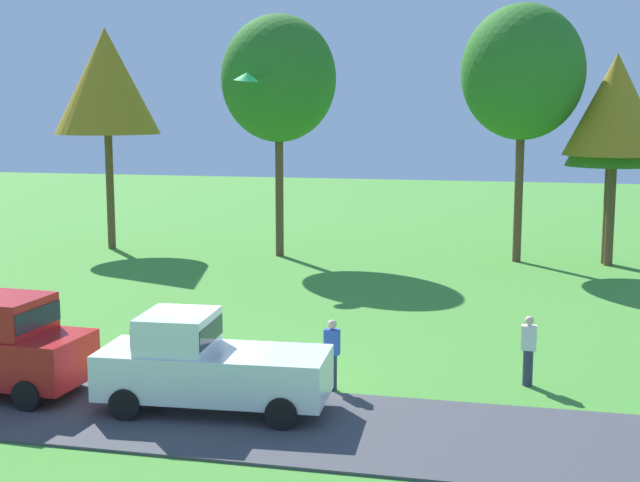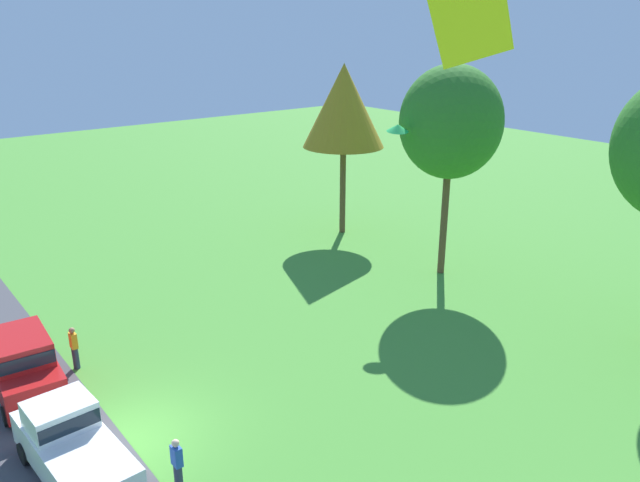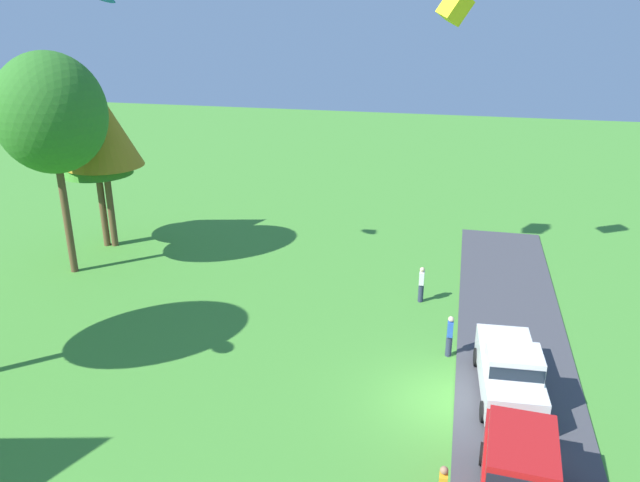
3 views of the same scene
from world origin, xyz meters
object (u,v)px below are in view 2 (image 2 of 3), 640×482
Objects in this scene: car_pickup_near_entrance at (71,445)px; tree_lone_near at (344,106)px; kite_delta_trailing_tail at (398,128)px; person_on_lawn at (74,348)px; person_beside_suv at (177,465)px; car_suv_mid_row at (23,363)px; tree_far_left at (451,123)px.

car_pickup_near_entrance is 0.50× the size of tree_lone_near.
car_pickup_near_entrance is 18.79m from kite_delta_trailing_tail.
tree_lone_near is (-6.18, 18.39, 6.87)m from person_on_lawn.
person_on_lawn is 16.61m from kite_delta_trailing_tail.
kite_delta_trailing_tail is at bearing 104.46° from car_pickup_near_entrance.
tree_lone_near is (-14.59, 18.30, 6.87)m from person_beside_suv.
car_suv_mid_row is 0.46× the size of tree_lone_near.
person_beside_suv is at bearing 14.87° from car_suv_mid_row.
car_suv_mid_row is 2.12m from person_on_lawn.
person_beside_suv is (7.67, 2.04, -0.42)m from car_suv_mid_row.
car_pickup_near_entrance is 21.60m from tree_far_left.
tree_far_left is (-6.32, 18.07, 6.93)m from person_beside_suv.
person_beside_suv is (2.39, 2.09, -0.23)m from car_pickup_near_entrance.
person_beside_suv is 17.78m from kite_delta_trailing_tail.
car_pickup_near_entrance is 3.18m from person_beside_suv.
person_on_lawn is at bearing -96.58° from tree_far_left.
car_suv_mid_row is 4.58× the size of kite_delta_trailing_tail.
person_beside_suv is 20.36m from tree_far_left.
kite_delta_trailing_tail is (7.82, -3.39, 0.07)m from tree_lone_near.
car_suv_mid_row is at bearing 179.48° from car_pickup_near_entrance.
tree_lone_near is at bearing 108.56° from person_on_lawn.
car_pickup_near_entrance is 4.96× the size of kite_delta_trailing_tail.
car_pickup_near_entrance is 2.99× the size of person_beside_suv.
tree_far_left reaches higher than tree_lone_near.
car_suv_mid_row is at bearing -71.20° from tree_lone_near.
person_on_lawn is (-0.74, 1.94, -0.42)m from car_suv_mid_row.
person_on_lawn is at bearing -179.36° from person_beside_suv.
tree_lone_near reaches higher than person_beside_suv.
car_suv_mid_row is at bearing -93.05° from kite_delta_trailing_tail.
car_pickup_near_entrance is 2.99× the size of person_on_lawn.
tree_far_left reaches higher than kite_delta_trailing_tail.
car_suv_mid_row is 7.95m from person_beside_suv.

